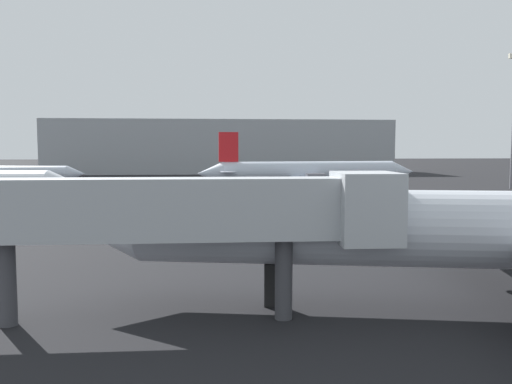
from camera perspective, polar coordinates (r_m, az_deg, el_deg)
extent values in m
cone|color=silver|center=(24.61, -15.87, -3.26)|extent=(4.09, 3.85, 3.20)
cylinder|color=#4C4C54|center=(29.56, 23.41, -3.40)|extent=(3.35, 2.40, 1.83)
cube|color=black|center=(23.45, 1.56, -9.80)|extent=(0.60, 0.60, 1.87)
cone|color=silver|center=(47.06, -19.28, 0.39)|extent=(3.53, 3.26, 2.97)
cylinder|color=#B2BCCC|center=(76.56, 5.74, 2.07)|extent=(25.23, 5.88, 3.18)
cone|color=#B2BCCC|center=(82.04, 15.27, 2.11)|extent=(3.82, 3.54, 3.18)
cone|color=#B2BCCC|center=(73.48, -4.92, 1.96)|extent=(3.82, 3.54, 3.18)
cube|color=#B2BCCC|center=(76.21, 4.84, 1.71)|extent=(6.30, 21.61, 0.20)
cube|color=#B2BCCC|center=(73.77, -3.25, 2.23)|extent=(2.78, 7.26, 0.13)
cube|color=red|center=(73.76, -2.94, 4.80)|extent=(2.71, 0.54, 4.06)
cylinder|color=#4C4C54|center=(80.31, 4.51, 1.75)|extent=(2.68, 1.78, 1.52)
cylinder|color=#4C4C54|center=(72.60, 6.33, 1.41)|extent=(2.68, 1.78, 1.52)
cube|color=black|center=(79.51, 11.23, 0.37)|extent=(0.46, 0.46, 1.63)
cube|color=black|center=(77.95, 4.47, 0.36)|extent=(0.46, 0.46, 1.63)
cube|color=black|center=(74.73, 5.20, 0.16)|extent=(0.46, 0.46, 1.63)
cylinder|color=#B2BCCC|center=(89.88, -24.68, 1.77)|extent=(17.45, 3.80, 2.47)
cone|color=#B2BCCC|center=(86.41, -18.57, 1.85)|extent=(2.90, 2.67, 2.47)
cube|color=#B2BCCC|center=(90.24, -25.18, 1.52)|extent=(4.55, 16.79, 0.17)
cylinder|color=#4C4C54|center=(92.93, -24.10, 1.57)|extent=(2.25, 1.46, 1.30)
cube|color=black|center=(87.95, -21.32, 0.51)|extent=(0.39, 0.39, 1.53)
cube|color=black|center=(91.65, -24.78, 0.56)|extent=(0.39, 0.39, 1.53)
cube|color=black|center=(89.03, -25.51, 0.42)|extent=(0.39, 0.39, 1.53)
cube|color=#B2B7BC|center=(21.12, -11.54, -1.81)|extent=(15.29, 1.99, 2.40)
cube|color=#B2B7BC|center=(21.78, 11.61, -1.61)|extent=(2.47, 2.86, 2.80)
cylinder|color=#3F3F44|center=(21.63, 2.96, -9.18)|extent=(0.70, 0.70, 3.25)
cylinder|color=#3F3F44|center=(22.91, -24.95, -8.83)|extent=(0.70, 0.70, 3.25)
cube|color=#999EA3|center=(144.67, -3.76, 4.82)|extent=(88.74, 21.46, 13.76)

